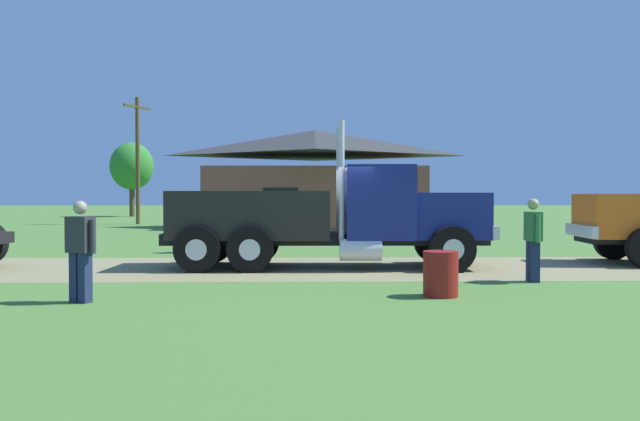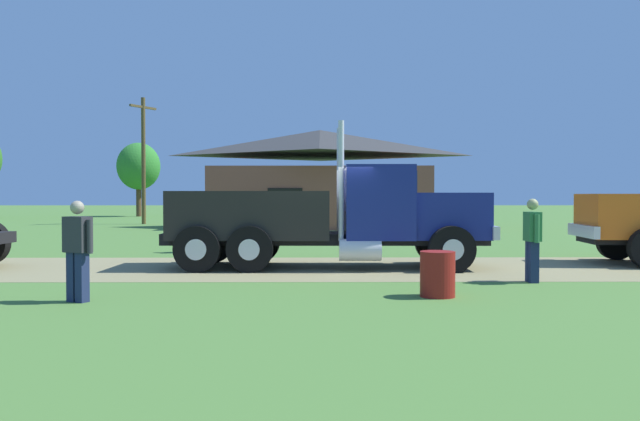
# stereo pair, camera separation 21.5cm
# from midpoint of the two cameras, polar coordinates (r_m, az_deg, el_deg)

# --- Properties ---
(ground_plane) EXTENTS (200.00, 200.00, 0.00)m
(ground_plane) POSITION_cam_midpoint_polar(r_m,az_deg,el_deg) (16.12, -0.38, -5.14)
(ground_plane) COLOR #4B7833
(dirt_track) EXTENTS (120.00, 5.28, 0.01)m
(dirt_track) POSITION_cam_midpoint_polar(r_m,az_deg,el_deg) (16.12, -0.38, -5.13)
(dirt_track) COLOR #878057
(dirt_track) RESTS_ON ground_plane
(truck_foreground_white) EXTENTS (8.21, 2.67, 3.61)m
(truck_foreground_white) POSITION_cam_midpoint_polar(r_m,az_deg,el_deg) (16.18, 0.30, -0.61)
(truck_foreground_white) COLOR black
(truck_foreground_white) RESTS_ON ground_plane
(visitor_standing_near) EXTENTS (0.60, 0.43, 1.74)m
(visitor_standing_near) POSITION_cam_midpoint_polar(r_m,az_deg,el_deg) (11.66, -21.07, -3.05)
(visitor_standing_near) COLOR #2D2D33
(visitor_standing_near) RESTS_ON ground_plane
(visitor_walking_mid) EXTENTS (0.26, 0.63, 1.76)m
(visitor_walking_mid) POSITION_cam_midpoint_polar(r_m,az_deg,el_deg) (14.15, 18.05, -2.24)
(visitor_walking_mid) COLOR #33723F
(visitor_walking_mid) RESTS_ON ground_plane
(visitor_far_side) EXTENTS (0.38, 0.59, 1.79)m
(visitor_far_side) POSITION_cam_midpoint_polar(r_m,az_deg,el_deg) (20.72, -10.82, -1.00)
(visitor_far_side) COLOR #2D2D33
(visitor_far_side) RESTS_ON ground_plane
(steel_barrel) EXTENTS (0.63, 0.63, 0.82)m
(steel_barrel) POSITION_cam_midpoint_polar(r_m,az_deg,el_deg) (11.76, 10.19, -5.58)
(steel_barrel) COLOR maroon
(steel_barrel) RESTS_ON ground_plane
(shed_building) EXTENTS (12.59, 8.13, 5.58)m
(shed_building) POSITION_cam_midpoint_polar(r_m,az_deg,el_deg) (36.82, -0.60, 2.74)
(shed_building) COLOR brown
(shed_building) RESTS_ON ground_plane
(utility_pole_near) EXTENTS (1.22, 1.97, 8.00)m
(utility_pole_near) POSITION_cam_midpoint_polar(r_m,az_deg,el_deg) (42.04, -16.09, 4.62)
(utility_pole_near) COLOR brown
(utility_pole_near) RESTS_ON ground_plane
(tree_mid) EXTENTS (3.67, 3.67, 6.34)m
(tree_mid) POSITION_cam_midpoint_polar(r_m,az_deg,el_deg) (57.21, -16.54, 3.79)
(tree_mid) COLOR #513823
(tree_mid) RESTS_ON ground_plane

